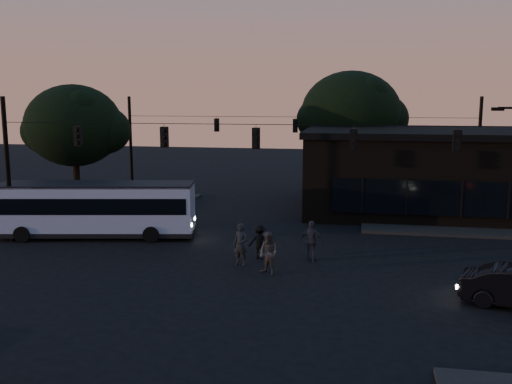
% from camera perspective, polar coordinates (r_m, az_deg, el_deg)
% --- Properties ---
extents(ground, '(120.00, 120.00, 0.00)m').
position_cam_1_polar(ground, '(23.99, -1.76, -8.65)').
color(ground, black).
rests_on(ground, ground).
extents(sidewalk_far_right, '(14.00, 10.00, 0.15)m').
position_cam_1_polar(sidewalk_far_right, '(37.70, 21.20, -2.46)').
color(sidewalk_far_right, black).
rests_on(sidewalk_far_right, ground).
extents(sidewalk_far_left, '(14.00, 10.00, 0.15)m').
position_cam_1_polar(sidewalk_far_left, '(41.54, -16.72, -1.16)').
color(sidewalk_far_left, black).
rests_on(sidewalk_far_left, ground).
extents(building, '(15.40, 10.41, 5.40)m').
position_cam_1_polar(building, '(38.76, 16.54, 2.05)').
color(building, black).
rests_on(building, ground).
extents(tree_behind, '(7.60, 7.60, 9.43)m').
position_cam_1_polar(tree_behind, '(44.29, 9.45, 7.72)').
color(tree_behind, black).
rests_on(tree_behind, ground).
extents(tree_left, '(6.40, 6.40, 8.30)m').
position_cam_1_polar(tree_left, '(40.04, -17.74, 6.33)').
color(tree_left, black).
rests_on(tree_left, ground).
extents(signal_rig_near, '(26.24, 0.30, 7.50)m').
position_cam_1_polar(signal_rig_near, '(26.88, 0.00, 3.04)').
color(signal_rig_near, black).
rests_on(signal_rig_near, ground).
extents(signal_rig_far, '(26.24, 0.30, 7.50)m').
position_cam_1_polar(signal_rig_far, '(42.67, 3.93, 5.09)').
color(signal_rig_far, black).
rests_on(signal_rig_far, ground).
extents(bus, '(10.68, 4.25, 2.93)m').
position_cam_1_polar(bus, '(31.67, -15.66, -1.46)').
color(bus, '#A2ADCE').
rests_on(bus, ground).
extents(pedestrian_a, '(0.79, 0.62, 1.90)m').
position_cam_1_polar(pedestrian_a, '(25.59, -1.54, -5.26)').
color(pedestrian_a, black).
rests_on(pedestrian_a, ground).
extents(pedestrian_b, '(1.13, 1.08, 1.84)m').
position_cam_1_polar(pedestrian_b, '(24.28, 1.25, -6.15)').
color(pedestrian_b, '#403A3A').
rests_on(pedestrian_b, ground).
extents(pedestrian_c, '(1.17, 0.65, 1.89)m').
position_cam_1_polar(pedestrian_c, '(26.32, 5.57, -4.90)').
color(pedestrian_c, '#2C2D36').
rests_on(pedestrian_c, ground).
extents(pedestrian_d, '(1.07, 0.64, 1.62)m').
position_cam_1_polar(pedestrian_d, '(26.61, 0.37, -4.99)').
color(pedestrian_d, black).
rests_on(pedestrian_d, ground).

